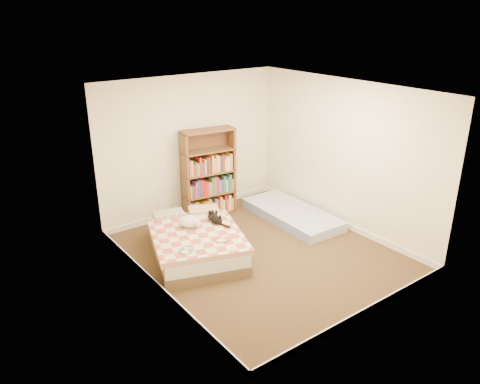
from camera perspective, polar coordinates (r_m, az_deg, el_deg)
room at (r=6.80m, az=2.68°, el=1.47°), size 3.51×4.01×2.51m
bed at (r=7.19m, az=-5.55°, el=-6.03°), size 1.73×2.06×0.47m
bookshelf at (r=8.44m, az=-3.90°, el=1.01°), size 0.99×0.44×1.58m
floor_mattress at (r=8.43m, az=6.33°, el=-2.71°), size 0.92×1.94×0.17m
black_cat at (r=7.30m, az=-3.16°, el=-3.19°), size 0.25×0.57×0.13m
white_dog at (r=7.17m, az=-6.06°, el=-3.56°), size 0.42×0.44×0.16m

